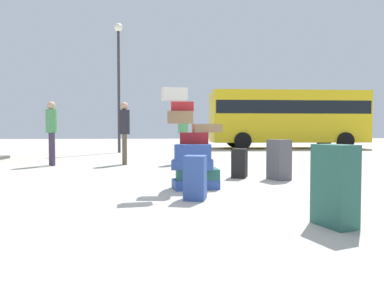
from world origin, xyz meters
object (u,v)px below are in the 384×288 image
Objects in this scene: person_passerby_in_red at (52,127)px; lamp_post at (119,68)px; person_bearded_onlooker at (183,126)px; person_tourist_with_camera at (124,127)px; suitcase_tower at (193,153)px; suitcase_teal_white_trunk at (335,185)px; suitcase_charcoal_behind_tower at (279,160)px; suitcase_black_foreground_near at (240,163)px; parked_bus at (287,116)px; suitcase_navy_left_side at (195,178)px.

person_passerby_in_red is 6.28m from lamp_post.
person_bearded_onlooker reaches higher than person_tourist_with_camera.
person_tourist_with_camera reaches higher than person_passerby_in_red.
suitcase_tower is 0.28× the size of lamp_post.
suitcase_charcoal_behind_tower is at bearing 62.47° from suitcase_teal_white_trunk.
suitcase_black_foreground_near is 9.68m from lamp_post.
suitcase_charcoal_behind_tower is 0.44× the size of person_tourist_with_camera.
suitcase_teal_white_trunk is at bearing -62.71° from suitcase_tower.
person_tourist_with_camera is 0.31× the size of lamp_post.
parked_bus reaches higher than person_passerby_in_red.
suitcase_black_foreground_near is 5.40m from person_passerby_in_red.
person_tourist_with_camera is (-1.67, -0.12, -0.03)m from person_bearded_onlooker.
suitcase_black_foreground_near is 0.10× the size of lamp_post.
suitcase_black_foreground_near is at bearing 32.39° from person_tourist_with_camera.
suitcase_teal_white_trunk is at bearing -107.63° from parked_bus.
suitcase_charcoal_behind_tower is 6.16m from person_passerby_in_red.
suitcase_black_foreground_near is at bearing 25.76° from person_bearded_onlooker.
person_passerby_in_red is (-3.45, 4.10, 0.47)m from suitcase_tower.
person_tourist_with_camera is at bearing -81.94° from lamp_post.
suitcase_tower is 2.52m from suitcase_teal_white_trunk.
person_bearded_onlooker is at bearing 85.00° from person_tourist_with_camera.
suitcase_black_foreground_near is (1.08, 1.25, -0.29)m from suitcase_tower.
person_tourist_with_camera reaches higher than suitcase_navy_left_side.
suitcase_black_foreground_near is 12.90m from parked_bus.
lamp_post is at bearing 118.23° from suitcase_navy_left_side.
suitcase_tower is 2.63× the size of suitcase_navy_left_side.
parked_bus reaches higher than suitcase_navy_left_side.
lamp_post is (-2.44, 5.36, 2.67)m from person_bearded_onlooker.
suitcase_teal_white_trunk is at bearing 13.42° from person_tourist_with_camera.
suitcase_tower reaches higher than suitcase_charcoal_behind_tower.
parked_bus reaches higher than suitcase_tower.
parked_bus is at bearing 151.59° from person_bearded_onlooker.
suitcase_tower is 4.32m from person_bearded_onlooker.
person_passerby_in_red reaches higher than suitcase_tower.
lamp_post reaches higher than parked_bus.
suitcase_tower is at bearing -172.09° from suitcase_charcoal_behind_tower.
person_bearded_onlooker is at bearing 64.54° from person_passerby_in_red.
suitcase_black_foreground_near is at bearing 29.39° from person_passerby_in_red.
suitcase_tower is 10.40m from lamp_post.
suitcase_black_foreground_near is 0.32× the size of person_bearded_onlooker.
person_tourist_with_camera is (-3.26, 3.30, 0.66)m from suitcase_charcoal_behind_tower.
person_tourist_with_camera reaches higher than suitcase_charcoal_behind_tower.
parked_bus is (6.68, 12.77, 1.25)m from suitcase_tower.
person_bearded_onlooker is at bearing 129.72° from suitcase_black_foreground_near.
suitcase_black_foreground_near is at bearing 77.57° from suitcase_navy_left_side.
suitcase_teal_white_trunk is 0.14× the size of lamp_post.
suitcase_tower is at bearing -107.87° from suitcase_black_foreground_near.
suitcase_navy_left_side is 1.03× the size of suitcase_black_foreground_near.
suitcase_teal_white_trunk is at bearing -65.82° from suitcase_black_foreground_near.
suitcase_navy_left_side is 2.49m from suitcase_charcoal_behind_tower.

